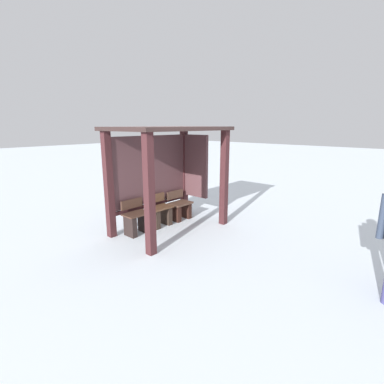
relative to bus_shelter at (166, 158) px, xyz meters
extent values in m
plane|color=white|center=(-0.12, -0.23, -1.63)|extent=(60.00, 60.00, 0.00)
cube|color=#3E1D20|center=(-1.26, -0.88, -0.50)|extent=(0.15, 0.15, 2.26)
cube|color=#3E1D20|center=(1.03, -0.88, -0.50)|extent=(0.15, 0.15, 2.26)
cube|color=#3E1D20|center=(-1.26, 0.43, -0.50)|extent=(0.15, 0.15, 2.26)
cube|color=#3E1D20|center=(1.03, 0.43, -0.50)|extent=(0.15, 0.15, 2.26)
cube|color=#312220|center=(-0.12, -0.23, 0.66)|extent=(2.59, 1.61, 0.08)
cube|color=#533437|center=(-0.12, 0.43, -0.29)|extent=(2.15, 0.08, 1.59)
cube|color=#3E1D20|center=(-0.12, 0.41, -1.15)|extent=(2.15, 0.06, 0.08)
cube|color=#533437|center=(1.03, 0.00, -0.29)|extent=(0.08, 0.73, 1.59)
cube|color=#452C21|center=(-0.80, 0.13, -1.17)|extent=(0.58, 0.39, 0.03)
cube|color=#452C21|center=(-0.80, 0.31, -0.97)|extent=(0.55, 0.04, 0.20)
cube|color=black|center=(-0.61, 0.13, -1.41)|extent=(0.12, 0.33, 0.45)
cube|color=black|center=(-0.99, 0.13, -1.41)|extent=(0.12, 0.33, 0.45)
cube|color=brown|center=(-0.12, 0.13, -1.17)|extent=(0.58, 0.37, 0.04)
cube|color=brown|center=(-0.12, 0.30, -0.97)|extent=(0.55, 0.04, 0.20)
cube|color=#31241D|center=(0.08, 0.13, -1.41)|extent=(0.12, 0.31, 0.44)
cube|color=#31241D|center=(-0.31, 0.13, -1.41)|extent=(0.12, 0.31, 0.44)
cube|color=brown|center=(0.57, 0.13, -1.21)|extent=(0.58, 0.41, 0.04)
cube|color=brown|center=(0.57, 0.32, -1.01)|extent=(0.55, 0.04, 0.20)
cube|color=black|center=(0.76, 0.13, -1.43)|extent=(0.12, 0.34, 0.41)
cube|color=black|center=(0.38, 0.13, -1.43)|extent=(0.12, 0.34, 0.41)
cylinder|color=#2F3A4E|center=(-0.03, -4.26, -0.46)|extent=(0.11, 0.11, 0.62)
camera|label=1|loc=(-4.48, -4.80, 0.75)|focal=26.85mm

